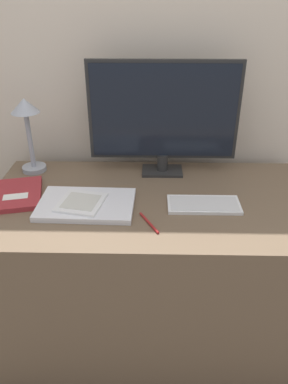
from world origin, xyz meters
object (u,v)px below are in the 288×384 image
at_px(notebook, 18,194).
at_px(laptop, 85,204).
at_px(keyboard, 203,204).
at_px(pen, 148,223).
at_px(monitor, 163,115).
at_px(ereader, 80,202).
at_px(desk_lamp, 26,122).

bearing_deg(notebook, laptop, -14.65).
xyz_separation_m(keyboard, pen, (-0.20, -0.12, -0.00)).
height_order(monitor, ereader, monitor).
bearing_deg(pen, notebook, 160.56).
xyz_separation_m(monitor, desk_lamp, (-0.55, 0.00, -0.03)).
bearing_deg(laptop, keyboard, 1.82).
height_order(keyboard, desk_lamp, desk_lamp).
relative_size(monitor, notebook, 2.23).
relative_size(laptop, ereader, 1.89).
bearing_deg(pen, desk_lamp, 141.32).
relative_size(monitor, pen, 4.99).
relative_size(ereader, desk_lamp, 0.59).
distance_m(desk_lamp, notebook, 0.31).
height_order(laptop, desk_lamp, desk_lamp).
distance_m(monitor, desk_lamp, 0.55).
height_order(laptop, notebook, same).
bearing_deg(desk_lamp, monitor, -0.26).
bearing_deg(pen, keyboard, 30.96).
bearing_deg(laptop, monitor, 46.21).
height_order(ereader, desk_lamp, desk_lamp).
xyz_separation_m(ereader, notebook, (-0.25, 0.08, -0.02)).
height_order(ereader, pen, ereader).
distance_m(monitor, ereader, 0.48).
bearing_deg(laptop, desk_lamp, 132.61).
xyz_separation_m(laptop, ereader, (-0.02, -0.01, 0.01)).
xyz_separation_m(keyboard, notebook, (-0.69, 0.06, 0.00)).
height_order(laptop, pen, laptop).
xyz_separation_m(keyboard, ereader, (-0.44, -0.03, 0.02)).
distance_m(ereader, pen, 0.26).
distance_m(ereader, notebook, 0.26).
height_order(ereader, notebook, ereader).
relative_size(monitor, laptop, 1.72).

